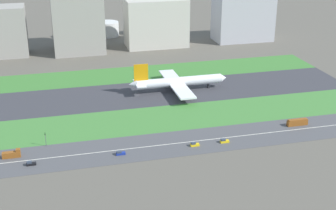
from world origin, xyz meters
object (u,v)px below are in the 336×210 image
(bus_0, at_px, (297,122))
(truck_0, at_px, (12,154))
(airliner, at_px, (177,82))
(fuel_tank_west, at_px, (77,30))
(car_5, at_px, (120,153))
(car_2, at_px, (194,144))
(fuel_tank_east, at_px, (139,28))
(traffic_light, at_px, (45,138))
(hangar_building, at_px, (77,21))
(fuel_tank_centre, at_px, (107,29))
(office_tower, at_px, (156,23))
(cargo_warehouse, at_px, (243,16))
(car_3, at_px, (224,141))
(car_4, at_px, (31,164))

(bus_0, bearing_deg, truck_0, 180.00)
(airliner, distance_m, fuel_tank_west, 167.19)
(car_5, xyz_separation_m, car_2, (36.92, 0.00, 0.00))
(car_2, relative_size, fuel_tank_east, 0.27)
(truck_0, xyz_separation_m, bus_0, (148.17, 0.00, 0.15))
(traffic_light, xyz_separation_m, hangar_building, (30.07, 174.01, 20.71))
(bus_0, bearing_deg, fuel_tank_centre, 107.80)
(bus_0, bearing_deg, airliner, 125.83)
(car_2, distance_m, bus_0, 62.23)
(truck_0, distance_m, fuel_tank_east, 250.16)
(truck_0, distance_m, office_tower, 214.29)
(office_tower, distance_m, fuel_tank_centre, 59.38)
(truck_0, height_order, hangar_building, hangar_building)
(truck_0, xyz_separation_m, office_tower, (111.59, 182.00, 18.48))
(car_5, distance_m, fuel_tank_east, 243.40)
(traffic_light, bearing_deg, cargo_warehouse, 44.77)
(car_2, xyz_separation_m, hangar_building, (-40.93, 192.00, 24.08))
(car_3, xyz_separation_m, hangar_building, (-56.59, 192.00, 24.08))
(traffic_light, height_order, fuel_tank_east, fuel_tank_east)
(car_2, relative_size, hangar_building, 0.09)
(car_2, xyz_separation_m, fuel_tank_east, (18.29, 237.00, 5.14))
(car_4, relative_size, cargo_warehouse, 0.09)
(bus_0, height_order, hangar_building, hangar_building)
(hangar_building, bearing_deg, traffic_light, -99.81)
(hangar_building, distance_m, office_tower, 65.95)
(fuel_tank_west, bearing_deg, car_4, -99.31)
(hangar_building, bearing_deg, fuel_tank_east, 37.23)
(car_3, distance_m, traffic_light, 88.57)
(car_5, bearing_deg, car_4, 0.00)
(airliner, bearing_deg, traffic_light, -144.24)
(car_4, distance_m, fuel_tank_centre, 246.28)
(car_4, distance_m, hangar_building, 197.06)
(fuel_tank_west, bearing_deg, traffic_light, -98.22)
(car_2, relative_size, fuel_tank_west, 0.23)
(car_2, bearing_deg, truck_0, -6.58)
(car_3, xyz_separation_m, office_tower, (9.18, 192.00, 19.23))
(car_3, relative_size, traffic_light, 0.61)
(airliner, distance_m, cargo_warehouse, 147.42)
(car_2, bearing_deg, hangar_building, -77.97)
(cargo_warehouse, height_order, fuel_tank_west, cargo_warehouse)
(truck_0, relative_size, traffic_light, 1.17)
(car_5, distance_m, hangar_building, 193.55)
(hangar_building, height_order, office_tower, hangar_building)
(car_5, relative_size, fuel_tank_centre, 0.20)
(fuel_tank_west, relative_size, fuel_tank_centre, 0.89)
(hangar_building, xyz_separation_m, fuel_tank_east, (59.22, 45.00, -18.94))
(traffic_light, bearing_deg, office_tower, 61.15)
(car_2, bearing_deg, car_3, -180.00)
(car_5, xyz_separation_m, fuel_tank_east, (55.22, 237.00, 5.14))
(bus_0, bearing_deg, hangar_building, 119.35)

